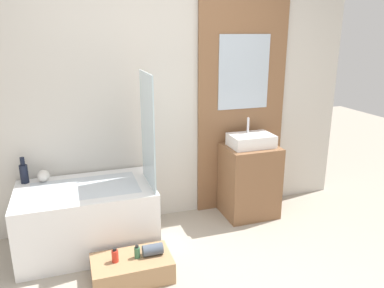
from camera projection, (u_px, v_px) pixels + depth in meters
name	position (u px, v px, depth m)	size (l,w,h in m)	color
wall_tiled_back	(155.00, 94.00, 3.66)	(4.20, 0.06, 2.60)	beige
wall_wood_accent	(242.00, 89.00, 3.89)	(0.98, 0.04, 2.60)	brown
bathtub	(87.00, 217.00, 3.34)	(1.17, 0.74, 0.58)	white
glass_shower_screen	(148.00, 130.00, 3.20)	(0.01, 0.51, 0.99)	silver
wooden_step_bench	(132.00, 268.00, 2.95)	(0.62, 0.36, 0.18)	#A87F56
vanity_cabinet	(249.00, 181.00, 3.93)	(0.54, 0.45, 0.76)	brown
sink	(251.00, 140.00, 3.81)	(0.44, 0.30, 0.28)	white
vase_tall_dark	(24.00, 173.00, 3.33)	(0.07, 0.07, 0.24)	black
vase_round_light	(43.00, 176.00, 3.38)	(0.11, 0.11, 0.11)	silver
bottle_soap_primary	(115.00, 256.00, 2.87)	(0.05, 0.05, 0.12)	red
bottle_soap_secondary	(137.00, 252.00, 2.93)	(0.05, 0.05, 0.11)	#38704C
towel_roll	(153.00, 250.00, 2.96)	(0.09, 0.09, 0.16)	#4C5666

